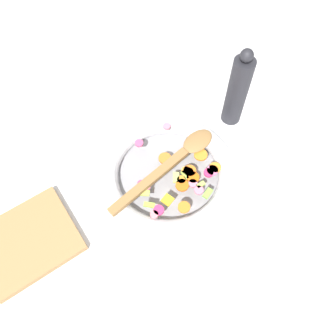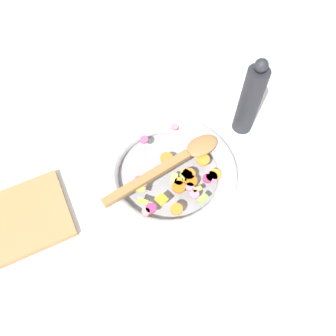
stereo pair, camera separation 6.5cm
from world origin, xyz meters
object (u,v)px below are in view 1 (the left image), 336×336
(wooden_spoon, at_px, (174,161))
(pepper_mill, at_px, (237,91))
(cutting_board, at_px, (29,241))
(skillet, at_px, (168,173))

(wooden_spoon, relative_size, pepper_mill, 1.35)
(wooden_spoon, height_order, cutting_board, wooden_spoon)
(skillet, bearing_deg, pepper_mill, -167.57)
(pepper_mill, xyz_separation_m, cutting_board, (0.63, 0.01, -0.11))
(pepper_mill, distance_m, cutting_board, 0.64)
(cutting_board, bearing_deg, skillet, 173.10)
(pepper_mill, height_order, cutting_board, pepper_mill)
(wooden_spoon, bearing_deg, pepper_mill, -167.28)
(skillet, xyz_separation_m, cutting_board, (0.37, -0.04, -0.01))
(pepper_mill, bearing_deg, wooden_spoon, 12.72)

